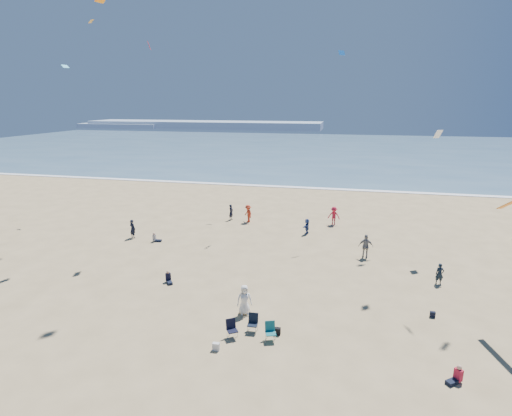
# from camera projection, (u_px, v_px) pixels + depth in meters

# --- Properties ---
(ocean) EXTENTS (220.00, 100.00, 0.06)m
(ocean) POSITION_uv_depth(u_px,v_px,m) (322.00, 149.00, 104.57)
(ocean) COLOR #476B84
(ocean) RESTS_ON ground
(surf_line) EXTENTS (220.00, 1.20, 0.08)m
(surf_line) POSITION_uv_depth(u_px,v_px,m) (299.00, 188.00, 57.46)
(surf_line) COLOR white
(surf_line) RESTS_ON ground
(headland_far) EXTENTS (110.00, 20.00, 3.20)m
(headland_far) POSITION_uv_depth(u_px,v_px,m) (204.00, 125.00, 187.70)
(headland_far) COLOR #7A8EA8
(headland_far) RESTS_ON ground
(headland_near) EXTENTS (40.00, 14.00, 2.00)m
(headland_near) POSITION_uv_depth(u_px,v_px,m) (122.00, 126.00, 191.73)
(headland_near) COLOR #7A8EA8
(headland_near) RESTS_ON ground
(standing_flyers) EXTENTS (34.44, 31.73, 1.92)m
(standing_flyers) POSITION_uv_depth(u_px,v_px,m) (316.00, 261.00, 28.68)
(standing_flyers) COLOR black
(standing_flyers) RESTS_ON ground
(seated_group) EXTENTS (22.49, 27.10, 0.84)m
(seated_group) POSITION_uv_depth(u_px,v_px,m) (230.00, 351.00, 19.13)
(seated_group) COLOR white
(seated_group) RESTS_ON ground
(chair_cluster) EXTENTS (2.80, 1.53, 1.00)m
(chair_cluster) POSITION_uv_depth(u_px,v_px,m) (252.00, 328.00, 20.88)
(chair_cluster) COLOR black
(chair_cluster) RESTS_ON ground
(white_tote) EXTENTS (0.35, 0.20, 0.40)m
(white_tote) POSITION_uv_depth(u_px,v_px,m) (216.00, 347.00, 19.83)
(white_tote) COLOR silver
(white_tote) RESTS_ON ground
(black_backpack) EXTENTS (0.30, 0.22, 0.38)m
(black_backpack) POSITION_uv_depth(u_px,v_px,m) (278.00, 331.00, 21.18)
(black_backpack) COLOR black
(black_backpack) RESTS_ON ground
(navy_bag) EXTENTS (0.28, 0.18, 0.34)m
(navy_bag) POSITION_uv_depth(u_px,v_px,m) (433.00, 314.00, 22.90)
(navy_bag) COLOR black
(navy_bag) RESTS_ON ground
(kites_aloft) EXTENTS (39.15, 40.57, 28.96)m
(kites_aloft) POSITION_uv_depth(u_px,v_px,m) (388.00, 48.00, 21.09)
(kites_aloft) COLOR #DA5A21
(kites_aloft) RESTS_ON ground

